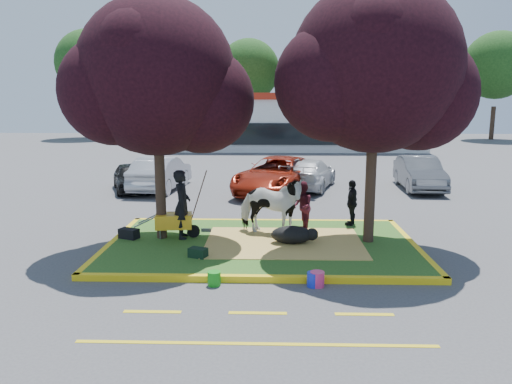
{
  "coord_description": "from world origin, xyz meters",
  "views": [
    {
      "loc": [
        0.23,
        -13.0,
        3.98
      ],
      "look_at": [
        -0.17,
        0.5,
        1.44
      ],
      "focal_mm": 35.0,
      "sensor_mm": 36.0,
      "label": 1
    }
  ],
  "objects_px": {
    "calf": "(292,235)",
    "handler": "(182,204)",
    "car_silver": "(161,173)",
    "bucket_pink": "(317,279)",
    "car_black": "(131,177)",
    "bucket_green": "(214,279)",
    "bucket_blue": "(314,279)",
    "cow": "(270,206)",
    "wheelbarrow": "(174,221)"
  },
  "relations": [
    {
      "from": "cow",
      "to": "handler",
      "type": "relative_size",
      "value": 1.04
    },
    {
      "from": "handler",
      "to": "wheelbarrow",
      "type": "height_order",
      "value": "handler"
    },
    {
      "from": "calf",
      "to": "car_black",
      "type": "distance_m",
      "value": 10.7
    },
    {
      "from": "cow",
      "to": "handler",
      "type": "xyz_separation_m",
      "value": [
        -2.43,
        -0.4,
        0.12
      ]
    },
    {
      "from": "bucket_blue",
      "to": "car_black",
      "type": "xyz_separation_m",
      "value": [
        -7.02,
        11.1,
        0.45
      ]
    },
    {
      "from": "handler",
      "to": "wheelbarrow",
      "type": "relative_size",
      "value": 1.06
    },
    {
      "from": "calf",
      "to": "car_silver",
      "type": "xyz_separation_m",
      "value": [
        -5.4,
        8.65,
        0.36
      ]
    },
    {
      "from": "bucket_green",
      "to": "handler",
      "type": "bearing_deg",
      "value": 111.02
    },
    {
      "from": "bucket_pink",
      "to": "bucket_green",
      "type": "bearing_deg",
      "value": 180.0
    },
    {
      "from": "bucket_blue",
      "to": "car_black",
      "type": "height_order",
      "value": "car_black"
    },
    {
      "from": "bucket_green",
      "to": "car_black",
      "type": "relative_size",
      "value": 0.09
    },
    {
      "from": "handler",
      "to": "car_silver",
      "type": "distance_m",
      "value": 8.52
    },
    {
      "from": "bucket_pink",
      "to": "car_silver",
      "type": "xyz_separation_m",
      "value": [
        -5.84,
        11.37,
        0.58
      ]
    },
    {
      "from": "bucket_pink",
      "to": "car_black",
      "type": "distance_m",
      "value": 13.18
    },
    {
      "from": "cow",
      "to": "handler",
      "type": "height_order",
      "value": "handler"
    },
    {
      "from": "calf",
      "to": "car_black",
      "type": "xyz_separation_m",
      "value": [
        -6.65,
        8.38,
        0.21
      ]
    },
    {
      "from": "handler",
      "to": "bucket_pink",
      "type": "xyz_separation_m",
      "value": [
        3.45,
        -3.2,
        -0.94
      ]
    },
    {
      "from": "bucket_blue",
      "to": "bucket_pink",
      "type": "bearing_deg",
      "value": 0.0
    },
    {
      "from": "wheelbarrow",
      "to": "cow",
      "type": "bearing_deg",
      "value": 0.97
    },
    {
      "from": "cow",
      "to": "bucket_green",
      "type": "bearing_deg",
      "value": -178.59
    },
    {
      "from": "bucket_green",
      "to": "bucket_pink",
      "type": "relative_size",
      "value": 0.93
    },
    {
      "from": "handler",
      "to": "bucket_pink",
      "type": "relative_size",
      "value": 5.77
    },
    {
      "from": "handler",
      "to": "car_black",
      "type": "height_order",
      "value": "handler"
    },
    {
      "from": "bucket_pink",
      "to": "car_silver",
      "type": "relative_size",
      "value": 0.07
    },
    {
      "from": "bucket_blue",
      "to": "car_silver",
      "type": "distance_m",
      "value": 12.76
    },
    {
      "from": "calf",
      "to": "car_black",
      "type": "bearing_deg",
      "value": 145.69
    },
    {
      "from": "bucket_pink",
      "to": "car_black",
      "type": "xyz_separation_m",
      "value": [
        -7.09,
        11.1,
        0.44
      ]
    },
    {
      "from": "bucket_blue",
      "to": "handler",
      "type": "bearing_deg",
      "value": 136.55
    },
    {
      "from": "wheelbarrow",
      "to": "bucket_pink",
      "type": "height_order",
      "value": "wheelbarrow"
    },
    {
      "from": "calf",
      "to": "bucket_pink",
      "type": "bearing_deg",
      "value": -63.61
    },
    {
      "from": "handler",
      "to": "wheelbarrow",
      "type": "distance_m",
      "value": 0.55
    },
    {
      "from": "car_black",
      "to": "car_silver",
      "type": "height_order",
      "value": "car_silver"
    },
    {
      "from": "calf",
      "to": "car_silver",
      "type": "relative_size",
      "value": 0.25
    },
    {
      "from": "car_silver",
      "to": "car_black",
      "type": "bearing_deg",
      "value": 18.23
    },
    {
      "from": "cow",
      "to": "car_black",
      "type": "distance_m",
      "value": 9.66
    },
    {
      "from": "calf",
      "to": "car_black",
      "type": "height_order",
      "value": "car_black"
    },
    {
      "from": "bucket_green",
      "to": "bucket_pink",
      "type": "distance_m",
      "value": 2.22
    },
    {
      "from": "bucket_green",
      "to": "calf",
      "type": "bearing_deg",
      "value": 56.72
    },
    {
      "from": "handler",
      "to": "car_black",
      "type": "bearing_deg",
      "value": 19.85
    },
    {
      "from": "wheelbarrow",
      "to": "bucket_pink",
      "type": "xyz_separation_m",
      "value": [
        3.69,
        -3.24,
        -0.45
      ]
    },
    {
      "from": "wheelbarrow",
      "to": "bucket_pink",
      "type": "bearing_deg",
      "value": -47.91
    },
    {
      "from": "calf",
      "to": "handler",
      "type": "xyz_separation_m",
      "value": [
        -3.01,
        0.48,
        0.71
      ]
    },
    {
      "from": "bucket_blue",
      "to": "car_silver",
      "type": "relative_size",
      "value": 0.07
    },
    {
      "from": "wheelbarrow",
      "to": "bucket_green",
      "type": "height_order",
      "value": "wheelbarrow"
    },
    {
      "from": "wheelbarrow",
      "to": "calf",
      "type": "bearing_deg",
      "value": -15.71
    },
    {
      "from": "bucket_pink",
      "to": "car_silver",
      "type": "bearing_deg",
      "value": 117.18
    },
    {
      "from": "car_black",
      "to": "wheelbarrow",
      "type": "bearing_deg",
      "value": -86.87
    },
    {
      "from": "calf",
      "to": "car_silver",
      "type": "distance_m",
      "value": 10.21
    },
    {
      "from": "bucket_pink",
      "to": "car_silver",
      "type": "distance_m",
      "value": 12.8
    },
    {
      "from": "calf",
      "to": "car_black",
      "type": "relative_size",
      "value": 0.31
    }
  ]
}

